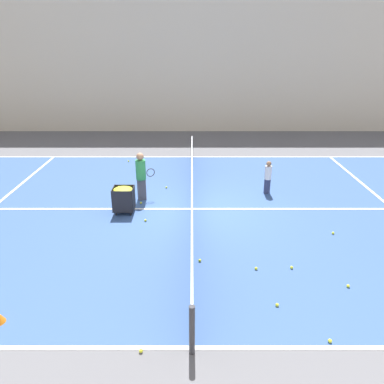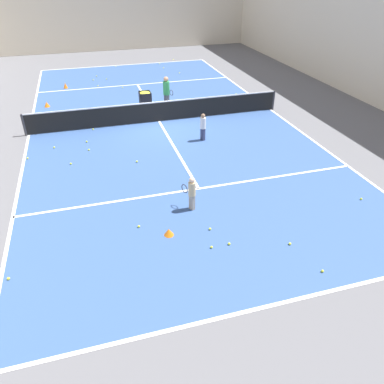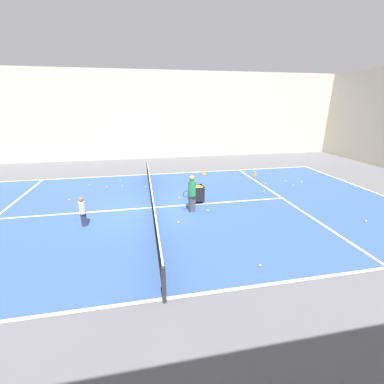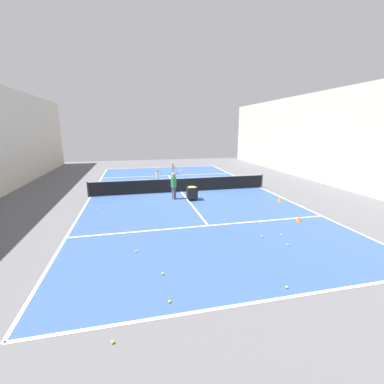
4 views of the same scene
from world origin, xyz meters
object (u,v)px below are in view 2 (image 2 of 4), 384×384
at_px(player_near_baseline, 192,191).
at_px(training_cone_0, 47,104).
at_px(coach_at_net, 166,91).
at_px(ball_cart, 145,96).
at_px(child_midcourt, 203,125).
at_px(tennis_net, 159,111).
at_px(training_cone_1, 169,232).

relative_size(player_near_baseline, training_cone_0, 3.99).
bearing_deg(coach_at_net, training_cone_0, -131.89).
relative_size(coach_at_net, ball_cart, 1.94).
bearing_deg(child_midcourt, tennis_net, -0.84).
xyz_separation_m(player_near_baseline, coach_at_net, (1.32, 8.99, 0.29)).
distance_m(player_near_baseline, coach_at_net, 9.09).
height_order(child_midcourt, ball_cart, child_midcourt).
xyz_separation_m(training_cone_0, training_cone_1, (3.59, -12.01, -0.03)).
bearing_deg(training_cone_0, player_near_baseline, -67.43).
distance_m(coach_at_net, training_cone_1, 10.33).
distance_m(training_cone_0, training_cone_1, 12.53).
bearing_deg(coach_at_net, child_midcourt, -15.88).
height_order(tennis_net, coach_at_net, coach_at_net).
relative_size(player_near_baseline, child_midcourt, 0.96).
height_order(ball_cart, training_cone_0, ball_cart).
bearing_deg(child_midcourt, training_cone_1, 126.05).
height_order(child_midcourt, training_cone_0, child_midcourt).
bearing_deg(tennis_net, ball_cart, 96.94).
xyz_separation_m(child_midcourt, training_cone_0, (-6.43, 6.19, -0.53)).
distance_m(player_near_baseline, training_cone_1, 1.52).
height_order(player_near_baseline, ball_cart, player_near_baseline).
bearing_deg(training_cone_0, training_cone_1, -73.34).
xyz_separation_m(player_near_baseline, child_midcourt, (1.87, 4.76, 0.03)).
xyz_separation_m(tennis_net, player_near_baseline, (-0.55, -7.34, 0.14)).
distance_m(tennis_net, coach_at_net, 1.86).
relative_size(tennis_net, coach_at_net, 7.35).
distance_m(coach_at_net, training_cone_0, 6.24).
distance_m(ball_cart, training_cone_1, 10.55).
distance_m(ball_cart, training_cone_0, 5.11).
height_order(player_near_baseline, training_cone_0, player_near_baseline).
distance_m(player_near_baseline, training_cone_0, 11.87).
bearing_deg(training_cone_1, player_near_baseline, 47.65).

